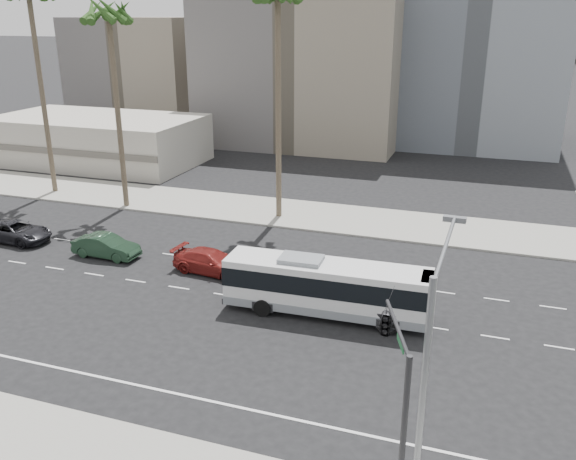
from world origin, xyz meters
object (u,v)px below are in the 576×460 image
at_px(streetlight_corner, 427,377).
at_px(palm_mid, 109,19).
at_px(car_a, 211,262).
at_px(city_bus, 326,286).
at_px(traffic_signal, 388,334).
at_px(car_c, 15,231).
at_px(car_b, 106,246).

bearing_deg(streetlight_corner, palm_mid, 140.52).
xyz_separation_m(car_a, streetlight_corner, (14.81, -15.38, 4.41)).
xyz_separation_m(city_bus, traffic_signal, (5.00, -10.82, 3.86)).
relative_size(car_c, streetlight_corner, 0.59).
height_order(city_bus, streetlight_corner, streetlight_corner).
bearing_deg(traffic_signal, city_bus, 94.95).
bearing_deg(car_c, city_bus, -96.37).
distance_m(city_bus, streetlight_corner, 14.35).
distance_m(city_bus, car_c, 24.39).
bearing_deg(traffic_signal, car_c, 133.88).
bearing_deg(traffic_signal, car_a, 114.03).
bearing_deg(palm_mid, streetlight_corner, -42.65).
relative_size(car_a, palm_mid, 0.30).
bearing_deg(streetlight_corner, traffic_signal, 137.49).
height_order(car_a, palm_mid, palm_mid).
height_order(car_a, streetlight_corner, streetlight_corner).
xyz_separation_m(car_c, streetlight_corner, (30.59, -15.88, 4.39)).
xyz_separation_m(car_c, palm_mid, (2.94, 9.58, 14.33)).
height_order(car_c, palm_mid, palm_mid).
bearing_deg(palm_mid, city_bus, -31.81).
distance_m(car_a, traffic_signal, 19.83).
xyz_separation_m(car_a, palm_mid, (-12.84, 10.09, 14.34)).
height_order(car_a, traffic_signal, traffic_signal).
relative_size(city_bus, streetlight_corner, 1.22).
distance_m(car_b, streetlight_corner, 27.74).
relative_size(city_bus, palm_mid, 0.67).
bearing_deg(car_c, streetlight_corner, -115.43).
height_order(streetlight_corner, traffic_signal, streetlight_corner).
xyz_separation_m(streetlight_corner, traffic_signal, (-1.47, 1.51, 0.39)).
height_order(car_c, streetlight_corner, streetlight_corner).
bearing_deg(city_bus, car_b, 167.05).
height_order(city_bus, car_c, city_bus).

